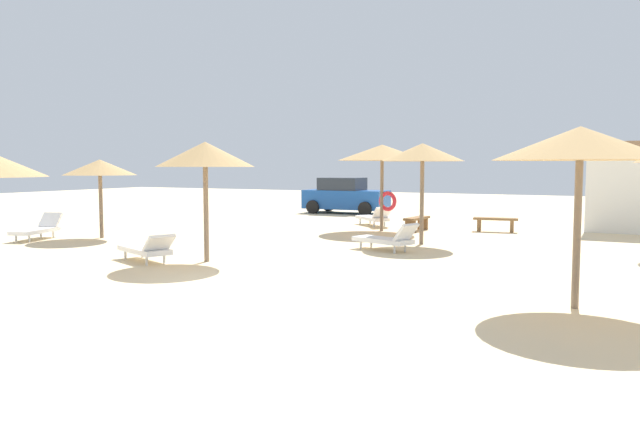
# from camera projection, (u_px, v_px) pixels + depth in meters

# --- Properties ---
(ground_plane) EXTENTS (80.00, 80.00, 0.00)m
(ground_plane) POSITION_uv_depth(u_px,v_px,m) (248.00, 289.00, 11.27)
(ground_plane) COLOR beige
(parasol_0) EXTENTS (2.34, 2.34, 2.86)m
(parasol_0) POSITION_uv_depth(u_px,v_px,m) (205.00, 155.00, 14.26)
(parasol_0) COLOR #75604C
(parasol_0) RESTS_ON ground
(parasol_2) EXTENTS (2.39, 2.39, 2.95)m
(parasol_2) POSITION_uv_depth(u_px,v_px,m) (422.00, 153.00, 17.43)
(parasol_2) COLOR #75604C
(parasol_2) RESTS_ON ground
(parasol_3) EXTENTS (2.26, 2.26, 2.49)m
(parasol_3) POSITION_uv_depth(u_px,v_px,m) (100.00, 168.00, 19.04)
(parasol_3) COLOR #75604C
(parasol_3) RESTS_ON ground
(parasol_4) EXTENTS (3.13, 3.13, 3.03)m
(parasol_4) POSITION_uv_depth(u_px,v_px,m) (382.00, 153.00, 21.09)
(parasol_4) COLOR #75604C
(parasol_4) RESTS_ON ground
(parasol_5) EXTENTS (2.71, 2.71, 2.92)m
(parasol_5) POSITION_uv_depth(u_px,v_px,m) (580.00, 144.00, 9.53)
(parasol_5) COLOR #75604C
(parasol_5) RESTS_ON ground
(lounger_0) EXTENTS (1.98, 1.31, 0.73)m
(lounger_0) POSITION_uv_depth(u_px,v_px,m) (147.00, 249.00, 14.36)
(lounger_0) COLOR white
(lounger_0) RESTS_ON ground
(lounger_2) EXTENTS (1.96, 1.23, 0.80)m
(lounger_2) POSITION_uv_depth(u_px,v_px,m) (386.00, 239.00, 16.23)
(lounger_2) COLOR white
(lounger_2) RESTS_ON ground
(lounger_3) EXTENTS (1.15, 1.96, 0.78)m
(lounger_3) POSITION_uv_depth(u_px,v_px,m) (38.00, 229.00, 18.81)
(lounger_3) COLOR white
(lounger_3) RESTS_ON ground
(lounger_4) EXTENTS (1.82, 1.71, 0.77)m
(lounger_4) POSITION_uv_depth(u_px,v_px,m) (374.00, 217.00, 23.06)
(lounger_4) COLOR white
(lounger_4) RESTS_ON ground
(bench_0) EXTENTS (1.54, 0.59, 0.49)m
(bench_0) POSITION_uv_depth(u_px,v_px,m) (495.00, 222.00, 20.97)
(bench_0) COLOR brown
(bench_0) RESTS_ON ground
(bench_1) EXTENTS (0.55, 1.53, 0.49)m
(bench_1) POSITION_uv_depth(u_px,v_px,m) (417.00, 221.00, 21.22)
(bench_1) COLOR brown
(bench_1) RESTS_ON ground
(parked_car) EXTENTS (4.01, 2.01, 1.72)m
(parked_car) POSITION_uv_depth(u_px,v_px,m) (345.00, 196.00, 29.12)
(parked_car) COLOR #194C9E
(parked_car) RESTS_ON ground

